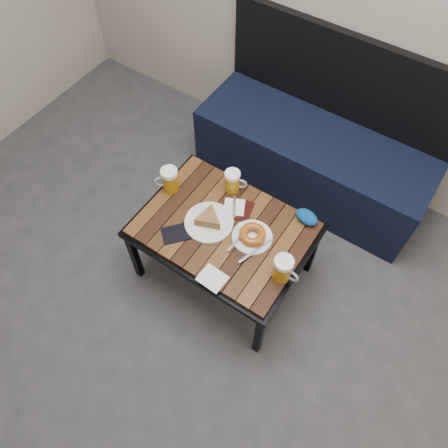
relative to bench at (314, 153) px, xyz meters
The scene contains 14 objects.
ground 1.78m from the bench, 88.77° to the right, with size 4.00×4.00×0.00m, color #2D2D30.
room_shell 1.94m from the bench, 88.29° to the right, with size 4.00×4.00×4.00m.
bench is the anchor object (origin of this frame).
cafe_table 0.87m from the bench, 95.94° to the right, with size 0.84×0.62×0.47m.
beer_mug_left 0.96m from the bench, 119.25° to the right, with size 0.13×0.11×0.14m.
beer_mug_centre 0.71m from the bench, 106.06° to the right, with size 0.12×0.10×0.13m.
beer_mug_right 1.00m from the bench, 73.50° to the right, with size 0.13×0.09×0.14m.
plate_pie 0.92m from the bench, 100.48° to the right, with size 0.24×0.24×0.07m.
plate_bagel 0.86m from the bench, 86.01° to the right, with size 0.19×0.25×0.05m.
napkin_left 0.76m from the bench, 98.67° to the right, with size 0.14×0.14×0.01m.
napkin_right 1.13m from the bench, 88.85° to the right, with size 0.13×0.11×0.01m.
passport_navy 1.06m from the bench, 104.34° to the right, with size 0.10×0.14×0.01m, color black.
passport_burgundy 0.75m from the bench, 95.30° to the right, with size 0.09×0.13×0.01m, color black.
knit_pouch 0.67m from the bench, 69.31° to the right, with size 0.12×0.08×0.05m, color #05198C.
Camera 1 is at (0.51, -0.04, 2.27)m, focal length 35.00 mm.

